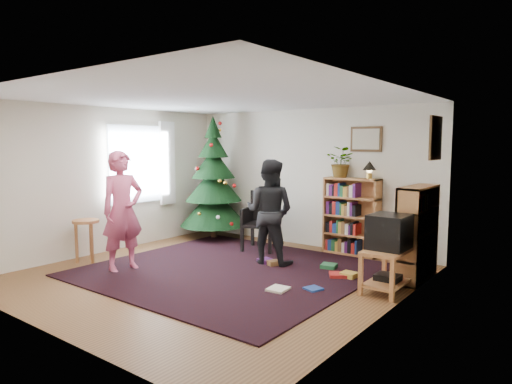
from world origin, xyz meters
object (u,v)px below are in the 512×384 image
Objects in this scene: person_standing at (123,211)px; bookshelf_right at (417,232)px; picture_right at (436,138)px; armchair at (265,218)px; tv_stand at (388,266)px; stool at (86,229)px; potted_plant at (342,162)px; picture_back at (366,139)px; christmas_tree at (214,188)px; crt_tv at (389,232)px; bookshelf_back at (351,215)px; table_lamp at (369,167)px; person_by_chair at (270,212)px.

bookshelf_right is at bearing -49.66° from person_standing.
armchair is (-2.87, -0.02, -1.39)m from picture_right.
stool reaches higher than tv_stand.
potted_plant is at bearing 160.82° from picture_right.
armchair is at bearing 54.55° from stool.
picture_back is 0.55m from potted_plant.
christmas_tree reaches higher than crt_tv.
crt_tv is at bearing -50.94° from bookshelf_back.
tv_stand is at bearing -36.24° from armchair.
bookshelf_back reaches higher than stool.
picture_back is 0.31× the size of person_standing.
person_standing is (-2.43, -3.09, -1.06)m from picture_back.
table_lamp reaches higher than armchair.
bookshelf_right is (1.19, -0.93, -1.29)m from picture_back.
stool is 0.92m from person_standing.
picture_back reaches higher than tv_stand.
potted_plant reaches higher than person_standing.
stool is at bearing -160.79° from tv_stand.
picture_back is 0.53× the size of armchair.
crt_tv is at bearing -58.27° from person_standing.
armchair is at bearing -152.33° from potted_plant.
potted_plant is (-1.44, 1.53, 0.79)m from crt_tv.
potted_plant is at bearing -124.13° from person_by_chair.
table_lamp reaches higher than tv_stand.
potted_plant is (-0.37, -0.14, -0.39)m from picture_back.
armchair is 1.97× the size of potted_plant.
picture_right reaches higher than picture_back.
potted_plant is at bearing 63.04° from bookshelf_right.
person_standing is at bearing 35.27° from person_by_chair.
person_standing reaches higher than crt_tv.
tv_stand is at bearing -0.00° from crt_tv.
christmas_tree reaches higher than person_standing.
person_standing is at bearing -124.79° from potted_plant.
picture_back is 1.89× the size of table_lamp.
person_by_chair reaches higher than stool.
crt_tv is at bearing -15.49° from christmas_tree.
crt_tv is at bearing -57.27° from picture_back.
christmas_tree is 2.23m from person_by_chair.
stool is (-4.34, -1.51, 0.21)m from tv_stand.
bookshelf_right is 1.56m from table_lamp.
person_by_chair is (2.35, 1.70, 0.29)m from stool.
bookshelf_back is 2.60× the size of crt_tv.
tv_stand is at bearing 170.68° from bookshelf_right.
tv_stand is 2.14m from table_lamp.
christmas_tree is 2.69m from stool.
potted_plant is (2.90, 3.04, 1.04)m from stool.
person_by_chair is 1.63m from potted_plant.
potted_plant reaches higher than armchair.
picture_right reaches higher than bookshelf_back.
christmas_tree reaches higher than person_by_chair.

